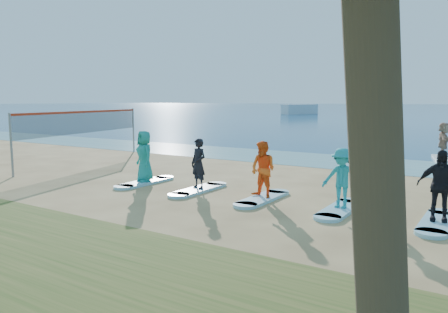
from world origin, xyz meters
The scene contains 16 objects.
ground centered at (0.00, 0.00, 0.00)m, with size 600.00×600.00×0.00m, color tan.
shallow_water centered at (0.00, 10.50, 0.01)m, with size 600.00×600.00×0.00m, color teal.
volleyball_net centered at (-9.15, 3.78, 1.90)m, with size 2.19×8.84×2.50m.
paddleboard centered at (5.42, 13.79, 0.06)m, with size 0.70×3.00×0.12m, color silver.
paddleboarder centered at (5.42, 13.79, 1.01)m, with size 1.64×0.52×1.77m, color tan.
boat_offshore_a centered at (-28.41, 75.08, 0.00)m, with size 2.32×8.40×2.04m, color silver.
surfboard_0 centered at (-2.82, 1.21, 0.04)m, with size 0.70×2.20×0.09m, color #8FCADE.
student_0 centered at (-2.82, 1.21, 1.00)m, with size 0.89×0.58×1.82m, color teal.
surfboard_1 centered at (-0.43, 1.21, 0.04)m, with size 0.70×2.20×0.09m, color #8FCADE.
student_1 centered at (-0.43, 1.21, 0.92)m, with size 0.60×0.40×1.66m, color black.
surfboard_2 centered at (1.96, 1.21, 0.04)m, with size 0.70×2.20×0.09m, color #8FCADE.
student_2 centered at (1.96, 1.21, 0.93)m, with size 0.82×0.64×1.69m, color #FF601A.
surfboard_3 centered at (4.35, 1.21, 0.04)m, with size 0.70×2.20×0.09m, color #8FCADE.
student_3 centered at (4.35, 1.21, 0.90)m, with size 1.05×0.60×1.63m, color teal.
surfboard_4 centered at (6.74, 1.21, 0.04)m, with size 0.70×2.20×0.09m, color #8FCADE.
student_4 centered at (6.74, 1.21, 0.96)m, with size 1.01×0.42×1.73m, color black.
Camera 1 is at (7.97, -10.24, 3.00)m, focal length 35.00 mm.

